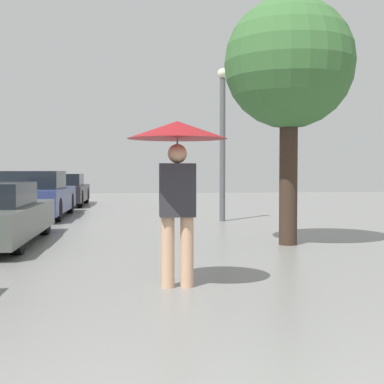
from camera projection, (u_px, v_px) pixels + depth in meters
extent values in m
cylinder|color=tan|center=(168.00, 252.00, 6.20)|extent=(0.15, 0.15, 0.83)
cylinder|color=tan|center=(187.00, 252.00, 6.23)|extent=(0.15, 0.15, 0.83)
cube|color=#2D2D33|center=(177.00, 190.00, 6.19)|extent=(0.41, 0.24, 0.62)
sphere|color=tan|center=(177.00, 154.00, 6.17)|extent=(0.22, 0.22, 0.22)
cylinder|color=#515456|center=(177.00, 167.00, 6.17)|extent=(0.02, 0.02, 0.65)
cone|color=maroon|center=(177.00, 130.00, 6.16)|extent=(1.16, 1.16, 0.20)
cylinder|color=black|center=(45.00, 221.00, 11.26)|extent=(0.18, 0.57, 0.57)
cylinder|color=black|center=(17.00, 237.00, 8.60)|extent=(0.18, 0.57, 0.57)
cube|color=navy|center=(37.00, 200.00, 15.42)|extent=(1.75, 4.55, 0.66)
cube|color=black|center=(35.00, 180.00, 15.17)|extent=(1.49, 2.05, 0.50)
cylinder|color=black|center=(19.00, 203.00, 16.74)|extent=(0.18, 0.64, 0.64)
cylinder|color=black|center=(70.00, 203.00, 16.91)|extent=(0.18, 0.64, 0.64)
cylinder|color=black|center=(58.00, 209.00, 14.12)|extent=(0.18, 0.64, 0.64)
cube|color=black|center=(64.00, 193.00, 20.60)|extent=(1.67, 4.00, 0.60)
cube|color=black|center=(63.00, 179.00, 20.38)|extent=(1.42, 1.80, 0.44)
cylinder|color=black|center=(49.00, 196.00, 21.76)|extent=(0.18, 0.64, 0.64)
cylinder|color=black|center=(86.00, 195.00, 21.92)|extent=(0.18, 0.64, 0.64)
cylinder|color=black|center=(38.00, 199.00, 19.29)|extent=(0.18, 0.64, 0.64)
cylinder|color=black|center=(80.00, 199.00, 19.45)|extent=(0.18, 0.64, 0.64)
cylinder|color=#38281E|center=(288.00, 172.00, 9.72)|extent=(0.33, 0.33, 2.65)
sphere|color=#386633|center=(289.00, 63.00, 9.63)|extent=(2.35, 2.35, 2.35)
cylinder|color=#515456|center=(222.00, 149.00, 14.18)|extent=(0.15, 0.15, 3.83)
sphere|color=beige|center=(223.00, 74.00, 14.10)|extent=(0.28, 0.28, 0.28)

